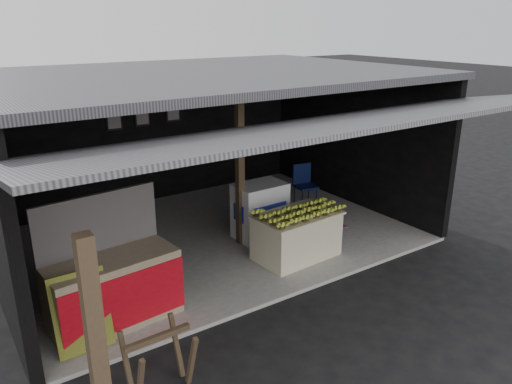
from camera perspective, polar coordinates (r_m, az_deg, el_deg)
ground at (r=7.44m, az=4.30°, el=-11.82°), size 80.00×80.00×0.00m
concrete_slab at (r=9.28m, az=-5.33°, el=-5.09°), size 7.00×5.00×0.06m
shophouse at (r=8.92m, az=-6.72°, el=7.86°), size 7.40×7.29×3.02m
banana_table at (r=8.29m, az=4.64°, el=-4.96°), size 1.45×0.95×0.77m
banana_pile at (r=8.12m, az=4.73°, el=-2.01°), size 1.33×0.85×0.15m
white_crate at (r=9.00m, az=0.47°, el=-2.13°), size 0.91×0.63×1.00m
neighbor_stall at (r=6.78m, az=-16.01°, el=-10.36°), size 1.69×0.89×1.68m
green_signboard at (r=6.37m, az=-19.33°, el=-12.85°), size 0.66×0.27×0.97m
sawhorse at (r=5.63m, az=-11.04°, el=-17.95°), size 0.74×0.64×0.71m
water_barrel at (r=9.10m, az=7.26°, el=-3.74°), size 0.34×0.34×0.50m
plastic_chair at (r=10.60m, az=5.49°, el=1.21°), size 0.49×0.49×0.89m
magenta_rug at (r=9.66m, az=5.18°, el=-3.86°), size 1.56×1.09×0.01m
picture_frames at (r=10.75m, az=-12.72°, el=8.49°), size 1.62×0.04×0.46m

